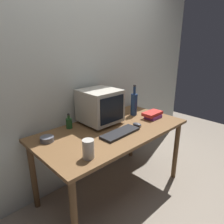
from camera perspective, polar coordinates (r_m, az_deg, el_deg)
name	(u,v)px	position (r m, az deg, el deg)	size (l,w,h in m)	color
ground_plane	(112,190)	(2.49, 0.00, -20.83)	(6.00, 6.00, 0.00)	gray
back_wall	(82,75)	(2.31, -8.28, 10.18)	(4.00, 0.08, 2.50)	beige
desk	(112,136)	(2.13, 0.00, -6.83)	(1.56, 0.83, 0.76)	brown
crt_monitor	(100,106)	(2.17, -3.40, 1.63)	(0.38, 0.39, 0.37)	#B2AD9E
keyboard	(120,133)	(1.97, 2.30, -5.85)	(0.42, 0.15, 0.02)	black
computer_mouse	(137,125)	(2.16, 7.02, -3.49)	(0.06, 0.10, 0.04)	#3F3F47
bottle_tall	(134,104)	(2.45, 6.16, 2.37)	(0.08, 0.08, 0.38)	navy
bottle_short	(69,123)	(2.13, -11.90, -2.95)	(0.06, 0.06, 0.16)	#1E4C23
book_stack	(153,115)	(2.41, 11.29, -0.75)	(0.24, 0.15, 0.07)	#843893
cd_spindle	(47,139)	(1.91, -17.67, -7.21)	(0.12, 0.12, 0.04)	#595B66
metal_canister	(88,149)	(1.57, -6.63, -10.22)	(0.09, 0.09, 0.15)	#B7B2A8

